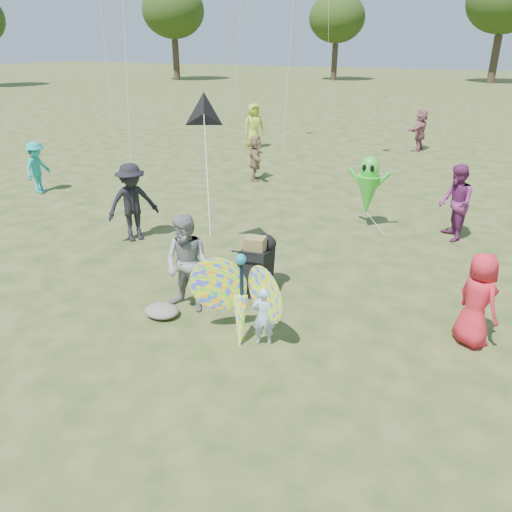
{
  "coord_description": "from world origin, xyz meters",
  "views": [
    {
      "loc": [
        2.78,
        -4.96,
        4.2
      ],
      "look_at": [
        -0.2,
        1.5,
        1.1
      ],
      "focal_mm": 35.0,
      "sensor_mm": 36.0,
      "label": 1
    }
  ],
  "objects_px": {
    "alien_kite": "(368,189)",
    "crowd_g": "(254,126)",
    "crowd_d": "(255,158)",
    "crowd_a": "(478,300)",
    "crowd_i": "(37,167)",
    "adult_man": "(187,264)",
    "crowd_e": "(455,203)",
    "butterfly_kite": "(241,300)",
    "jogging_stroller": "(257,261)",
    "child_girl": "(263,316)",
    "crowd_j": "(420,130)",
    "crowd_b": "(133,203)"
  },
  "relations": [
    {
      "from": "alien_kite",
      "to": "crowd_g",
      "type": "bearing_deg",
      "value": 130.57
    },
    {
      "from": "crowd_d",
      "to": "alien_kite",
      "type": "relative_size",
      "value": 0.82
    },
    {
      "from": "crowd_a",
      "to": "crowd_i",
      "type": "distance_m",
      "value": 12.57
    },
    {
      "from": "adult_man",
      "to": "crowd_d",
      "type": "bearing_deg",
      "value": 109.21
    },
    {
      "from": "crowd_g",
      "to": "crowd_i",
      "type": "relative_size",
      "value": 1.21
    },
    {
      "from": "crowd_e",
      "to": "alien_kite",
      "type": "bearing_deg",
      "value": -110.08
    },
    {
      "from": "butterfly_kite",
      "to": "alien_kite",
      "type": "distance_m",
      "value": 5.68
    },
    {
      "from": "adult_man",
      "to": "jogging_stroller",
      "type": "height_order",
      "value": "adult_man"
    },
    {
      "from": "crowd_i",
      "to": "butterfly_kite",
      "type": "bearing_deg",
      "value": -128.14
    },
    {
      "from": "crowd_a",
      "to": "crowd_g",
      "type": "distance_m",
      "value": 15.04
    },
    {
      "from": "crowd_a",
      "to": "crowd_i",
      "type": "height_order",
      "value": "crowd_i"
    },
    {
      "from": "jogging_stroller",
      "to": "butterfly_kite",
      "type": "bearing_deg",
      "value": -81.83
    },
    {
      "from": "crowd_a",
      "to": "jogging_stroller",
      "type": "height_order",
      "value": "crowd_a"
    },
    {
      "from": "crowd_a",
      "to": "child_girl",
      "type": "bearing_deg",
      "value": 70.73
    },
    {
      "from": "crowd_d",
      "to": "crowd_j",
      "type": "height_order",
      "value": "crowd_j"
    },
    {
      "from": "crowd_g",
      "to": "crowd_i",
      "type": "bearing_deg",
      "value": -156.37
    },
    {
      "from": "child_girl",
      "to": "jogging_stroller",
      "type": "height_order",
      "value": "jogging_stroller"
    },
    {
      "from": "child_girl",
      "to": "alien_kite",
      "type": "bearing_deg",
      "value": -113.46
    },
    {
      "from": "crowd_b",
      "to": "butterfly_kite",
      "type": "relative_size",
      "value": 1.01
    },
    {
      "from": "crowd_a",
      "to": "butterfly_kite",
      "type": "xyz_separation_m",
      "value": [
        -3.17,
        -1.35,
        -0.06
      ]
    },
    {
      "from": "crowd_g",
      "to": "butterfly_kite",
      "type": "distance_m",
      "value": 14.56
    },
    {
      "from": "crowd_e",
      "to": "crowd_b",
      "type": "bearing_deg",
      "value": -87.14
    },
    {
      "from": "crowd_d",
      "to": "crowd_b",
      "type": "bearing_deg",
      "value": 154.85
    },
    {
      "from": "butterfly_kite",
      "to": "crowd_b",
      "type": "bearing_deg",
      "value": 146.25
    },
    {
      "from": "crowd_i",
      "to": "jogging_stroller",
      "type": "height_order",
      "value": "crowd_i"
    },
    {
      "from": "child_girl",
      "to": "crowd_j",
      "type": "relative_size",
      "value": 0.57
    },
    {
      "from": "crowd_b",
      "to": "child_girl",
      "type": "bearing_deg",
      "value": -86.25
    },
    {
      "from": "child_girl",
      "to": "crowd_a",
      "type": "relative_size",
      "value": 0.65
    },
    {
      "from": "adult_man",
      "to": "crowd_b",
      "type": "height_order",
      "value": "crowd_b"
    },
    {
      "from": "child_girl",
      "to": "crowd_i",
      "type": "distance_m",
      "value": 10.41
    },
    {
      "from": "crowd_j",
      "to": "crowd_a",
      "type": "bearing_deg",
      "value": 23.21
    },
    {
      "from": "child_girl",
      "to": "crowd_g",
      "type": "xyz_separation_m",
      "value": [
        -6.35,
        13.26,
        0.43
      ]
    },
    {
      "from": "adult_man",
      "to": "crowd_a",
      "type": "bearing_deg",
      "value": 13.29
    },
    {
      "from": "crowd_e",
      "to": "jogging_stroller",
      "type": "distance_m",
      "value": 5.14
    },
    {
      "from": "crowd_a",
      "to": "crowd_d",
      "type": "height_order",
      "value": "crowd_a"
    },
    {
      "from": "jogging_stroller",
      "to": "crowd_e",
      "type": "bearing_deg",
      "value": 48.08
    },
    {
      "from": "crowd_d",
      "to": "butterfly_kite",
      "type": "relative_size",
      "value": 0.82
    },
    {
      "from": "crowd_e",
      "to": "butterfly_kite",
      "type": "relative_size",
      "value": 0.99
    },
    {
      "from": "crowd_g",
      "to": "jogging_stroller",
      "type": "height_order",
      "value": "crowd_g"
    },
    {
      "from": "adult_man",
      "to": "butterfly_kite",
      "type": "bearing_deg",
      "value": -19.18
    },
    {
      "from": "crowd_i",
      "to": "butterfly_kite",
      "type": "distance_m",
      "value": 10.09
    },
    {
      "from": "crowd_i",
      "to": "crowd_j",
      "type": "relative_size",
      "value": 0.9
    },
    {
      "from": "crowd_b",
      "to": "crowd_d",
      "type": "xyz_separation_m",
      "value": [
        0.25,
        5.94,
        -0.16
      ]
    },
    {
      "from": "crowd_b",
      "to": "butterfly_kite",
      "type": "distance_m",
      "value": 4.82
    },
    {
      "from": "crowd_g",
      "to": "crowd_d",
      "type": "bearing_deg",
      "value": -111.74
    },
    {
      "from": "adult_man",
      "to": "crowd_i",
      "type": "xyz_separation_m",
      "value": [
        -7.76,
        4.17,
        -0.08
      ]
    },
    {
      "from": "child_girl",
      "to": "crowd_g",
      "type": "bearing_deg",
      "value": -86.01
    },
    {
      "from": "crowd_b",
      "to": "crowd_e",
      "type": "relative_size",
      "value": 1.03
    },
    {
      "from": "crowd_i",
      "to": "jogging_stroller",
      "type": "bearing_deg",
      "value": -120.95
    },
    {
      "from": "crowd_e",
      "to": "crowd_g",
      "type": "xyz_separation_m",
      "value": [
        -8.48,
        7.55,
        0.05
      ]
    }
  ]
}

